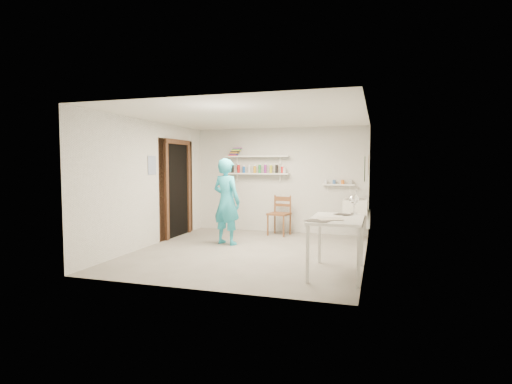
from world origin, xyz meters
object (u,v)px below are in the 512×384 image
(man, at_px, (226,201))
(desk_lamp, at_px, (354,200))
(wooden_chair, at_px, (279,214))
(belfast_sink, at_px, (356,206))
(wall_clock, at_px, (227,187))
(work_table, at_px, (337,246))

(man, xyz_separation_m, desk_lamp, (2.49, -1.05, 0.19))
(wooden_chair, bearing_deg, desk_lamp, -42.05)
(belfast_sink, relative_size, wall_clock, 1.98)
(work_table, bearing_deg, wooden_chair, 118.64)
(belfast_sink, relative_size, man, 0.36)
(wall_clock, distance_m, wooden_chair, 1.49)
(man, relative_size, desk_lamp, 11.08)
(belfast_sink, bearing_deg, wall_clock, -158.79)
(desk_lamp, bearing_deg, work_table, -112.42)
(wall_clock, bearing_deg, desk_lamp, -8.33)
(wooden_chair, bearing_deg, wall_clock, -116.37)
(belfast_sink, height_order, wall_clock, wall_clock)
(man, relative_size, wall_clock, 5.56)
(wall_clock, bearing_deg, man, -54.06)
(work_table, bearing_deg, belfast_sink, 87.67)
(man, height_order, desk_lamp, man)
(wall_clock, height_order, wooden_chair, wall_clock)
(belfast_sink, xyz_separation_m, wooden_chair, (-1.65, 0.11, -0.23))
(belfast_sink, xyz_separation_m, man, (-2.40, -1.17, 0.14))
(work_table, bearing_deg, man, 146.04)
(belfast_sink, distance_m, wooden_chair, 1.66)
(work_table, xyz_separation_m, desk_lamp, (0.20, 0.49, 0.63))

